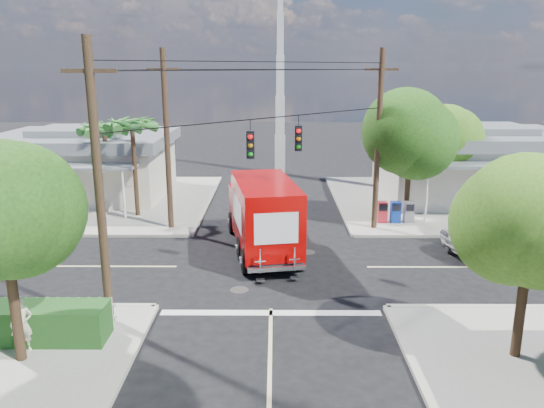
{
  "coord_description": "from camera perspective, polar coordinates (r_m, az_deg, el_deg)",
  "views": [
    {
      "loc": [
        0.14,
        -20.81,
        8.11
      ],
      "look_at": [
        0.0,
        2.0,
        2.2
      ],
      "focal_mm": 35.0,
      "sensor_mm": 36.0,
      "label": 1
    }
  ],
  "objects": [
    {
      "name": "tree_ne_front",
      "position": [
        28.65,
        14.76,
        7.35
      ],
      "size": [
        4.21,
        4.14,
        6.66
      ],
      "color": "#422D1C",
      "rests_on": "sidewalk_ne"
    },
    {
      "name": "picket_fence",
      "position": [
        18.7,
        -25.26,
        -10.37
      ],
      "size": [
        5.94,
        0.06,
        1.0
      ],
      "color": "silver",
      "rests_on": "sidewalk_sw"
    },
    {
      "name": "parked_car",
      "position": [
        25.9,
        24.57,
        -3.1
      ],
      "size": [
        6.7,
        4.48,
        1.71
      ],
      "primitive_type": "imported",
      "rotation": [
        0.0,
        0.0,
        1.86
      ],
      "color": "silver",
      "rests_on": "ground"
    },
    {
      "name": "tree_sw_front",
      "position": [
        15.53,
        -27.01,
        -1.18
      ],
      "size": [
        3.88,
        3.78,
        6.03
      ],
      "color": "#422D1C",
      "rests_on": "sidewalk_sw"
    },
    {
      "name": "utility_poles",
      "position": [
        22.74,
        -4.02,
        5.8
      ],
      "size": [
        12.0,
        10.68,
        9.0
      ],
      "color": "#473321",
      "rests_on": "ground"
    },
    {
      "name": "tree_se",
      "position": [
        15.74,
        26.23,
        -1.99
      ],
      "size": [
        3.67,
        3.54,
        5.62
      ],
      "color": "#422D1C",
      "rests_on": "sidewalk_se"
    },
    {
      "name": "vending_boxes",
      "position": [
        28.72,
        13.14,
        -0.84
      ],
      "size": [
        1.9,
        0.5,
        1.1
      ],
      "color": "#B01E29",
      "rests_on": "sidewalk_ne"
    },
    {
      "name": "palm_nw_front",
      "position": [
        29.48,
        -14.82,
        8.08
      ],
      "size": [
        3.01,
        3.08,
        5.59
      ],
      "color": "#422D1C",
      "rests_on": "sidewalk_nw"
    },
    {
      "name": "palm_nw_back",
      "position": [
        31.52,
        -17.62,
        7.59
      ],
      "size": [
        3.01,
        3.08,
        5.19
      ],
      "color": "#422D1C",
      "rests_on": "sidewalk_nw"
    },
    {
      "name": "tree_ne_back",
      "position": [
        31.54,
        18.33,
        6.65
      ],
      "size": [
        3.77,
        3.66,
        5.82
      ],
      "color": "#422D1C",
      "rests_on": "sidewalk_ne"
    },
    {
      "name": "hedge_sw",
      "position": [
        18.14,
        -26.92,
        -11.31
      ],
      "size": [
        6.2,
        1.2,
        1.1
      ],
      "primitive_type": "cube",
      "color": "#184617",
      "rests_on": "sidewalk_sw"
    },
    {
      "name": "radio_tower",
      "position": [
        40.88,
        0.88,
        11.06
      ],
      "size": [
        0.8,
        0.8,
        17.0
      ],
      "color": "silver",
      "rests_on": "ground"
    },
    {
      "name": "building_nw",
      "position": [
        35.9,
        -19.47,
        4.25
      ],
      "size": [
        10.8,
        10.2,
        4.3
      ],
      "color": "beige",
      "rests_on": "sidewalk_nw"
    },
    {
      "name": "sidewalk_ne",
      "position": [
        34.41,
        18.53,
        0.25
      ],
      "size": [
        14.12,
        14.12,
        0.14
      ],
      "color": "gray",
      "rests_on": "ground"
    },
    {
      "name": "ground",
      "position": [
        22.33,
        -0.03,
        -6.77
      ],
      "size": [
        120.0,
        120.0,
        0.0
      ],
      "primitive_type": "plane",
      "color": "black",
      "rests_on": "ground"
    },
    {
      "name": "pedestrian",
      "position": [
        17.11,
        -25.33,
        -11.62
      ],
      "size": [
        0.71,
        0.58,
        1.67
      ],
      "primitive_type": "imported",
      "rotation": [
        0.0,
        0.0,
        0.33
      ],
      "color": "beige",
      "rests_on": "sidewalk_sw"
    },
    {
      "name": "delivery_truck",
      "position": [
        23.75,
        -1.03,
        -1.12
      ],
      "size": [
        3.63,
        8.03,
        3.36
      ],
      "color": "black",
      "rests_on": "ground"
    },
    {
      "name": "road_markings",
      "position": [
        20.96,
        -0.06,
        -8.22
      ],
      "size": [
        32.0,
        32.0,
        0.01
      ],
      "color": "beige",
      "rests_on": "ground"
    },
    {
      "name": "building_ne",
      "position": [
        35.5,
        20.78,
        4.19
      ],
      "size": [
        11.8,
        10.2,
        4.5
      ],
      "color": "beige",
      "rests_on": "sidewalk_ne"
    },
    {
      "name": "sidewalk_nw",
      "position": [
        34.5,
        -18.28,
        0.3
      ],
      "size": [
        14.12,
        14.12,
        0.14
      ],
      "color": "gray",
      "rests_on": "ground"
    }
  ]
}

